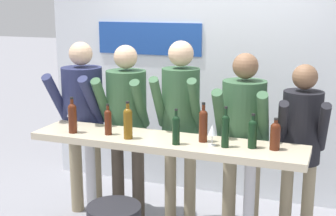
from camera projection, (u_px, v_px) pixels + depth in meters
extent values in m
cube|color=silver|center=(212.00, 82.00, 5.18)|extent=(3.94, 0.10, 2.55)
cube|color=#1E479E|center=(149.00, 39.00, 5.27)|extent=(1.25, 0.02, 0.36)
cube|color=beige|center=(165.00, 142.00, 3.91)|extent=(2.34, 0.48, 0.06)
cylinder|color=#B2B2B7|center=(91.00, 185.00, 4.27)|extent=(0.09, 0.09, 0.97)
cylinder|color=#B2B2B7|center=(249.00, 210.00, 3.77)|extent=(0.09, 0.09, 0.97)
cylinder|color=black|center=(114.00, 210.00, 3.50)|extent=(0.41, 0.41, 0.07)
cylinder|color=gray|center=(76.00, 172.00, 4.83)|extent=(0.13, 0.13, 0.85)
cylinder|color=gray|center=(95.00, 174.00, 4.76)|extent=(0.13, 0.13, 0.85)
cylinder|color=#23284C|center=(83.00, 101.00, 4.63)|extent=(0.41, 0.41, 0.67)
sphere|color=#D6AD89|center=(81.00, 54.00, 4.52)|extent=(0.23, 0.23, 0.23)
cylinder|color=#23284C|center=(57.00, 98.00, 4.52)|extent=(0.11, 0.41, 0.52)
cylinder|color=#23284C|center=(92.00, 101.00, 4.41)|extent=(0.11, 0.41, 0.52)
cylinder|color=#473D33|center=(118.00, 176.00, 4.73)|extent=(0.12, 0.12, 0.84)
cylinder|color=#473D33|center=(138.00, 178.00, 4.68)|extent=(0.12, 0.12, 0.84)
cylinder|color=#335638|center=(127.00, 105.00, 4.53)|extent=(0.43, 0.43, 0.66)
sphere|color=#D6AD89|center=(126.00, 57.00, 4.43)|extent=(0.23, 0.23, 0.23)
cylinder|color=#335638|center=(103.00, 102.00, 4.41)|extent=(0.14, 0.41, 0.52)
cylinder|color=#335638|center=(140.00, 104.00, 4.33)|extent=(0.14, 0.41, 0.52)
cylinder|color=gray|center=(170.00, 182.00, 4.54)|extent=(0.11, 0.11, 0.87)
cylinder|color=gray|center=(190.00, 184.00, 4.50)|extent=(0.11, 0.11, 0.87)
cylinder|color=#335638|center=(181.00, 105.00, 4.35)|extent=(0.39, 0.39, 0.68)
sphere|color=#D6AD89|center=(181.00, 54.00, 4.24)|extent=(0.23, 0.23, 0.23)
cylinder|color=#335638|center=(159.00, 102.00, 4.22)|extent=(0.13, 0.41, 0.53)
cylinder|color=#335638|center=(195.00, 104.00, 4.14)|extent=(0.13, 0.41, 0.53)
cylinder|color=gray|center=(229.00, 194.00, 4.30)|extent=(0.12, 0.12, 0.83)
cylinder|color=gray|center=(252.00, 197.00, 4.24)|extent=(0.12, 0.12, 0.83)
cylinder|color=#335638|center=(244.00, 117.00, 4.11)|extent=(0.41, 0.41, 0.65)
sphere|color=brown|center=(245.00, 66.00, 4.00)|extent=(0.22, 0.22, 0.22)
cylinder|color=#335638|center=(220.00, 115.00, 4.00)|extent=(0.12, 0.40, 0.51)
cylinder|color=#335638|center=(263.00, 118.00, 3.90)|extent=(0.12, 0.40, 0.51)
cylinder|color=gray|center=(286.00, 202.00, 4.19)|extent=(0.11, 0.11, 0.79)
cylinder|color=gray|center=(307.00, 204.00, 4.14)|extent=(0.11, 0.11, 0.79)
cylinder|color=black|center=(302.00, 127.00, 4.00)|extent=(0.38, 0.38, 0.62)
sphere|color=brown|center=(305.00, 77.00, 3.91)|extent=(0.21, 0.21, 0.21)
cylinder|color=black|center=(283.00, 125.00, 3.89)|extent=(0.13, 0.38, 0.48)
cylinder|color=black|center=(323.00, 128.00, 3.81)|extent=(0.13, 0.38, 0.48)
cylinder|color=#4C1E0F|center=(203.00, 128.00, 3.81)|extent=(0.07, 0.07, 0.23)
sphere|color=#4C1E0F|center=(203.00, 114.00, 3.78)|extent=(0.07, 0.07, 0.07)
cylinder|color=#4C1E0F|center=(203.00, 109.00, 3.77)|extent=(0.03, 0.03, 0.08)
cylinder|color=black|center=(204.00, 103.00, 3.76)|extent=(0.03, 0.03, 0.02)
cylinder|color=black|center=(176.00, 132.00, 3.74)|extent=(0.06, 0.06, 0.21)
sphere|color=black|center=(176.00, 120.00, 3.71)|extent=(0.06, 0.06, 0.06)
cylinder|color=black|center=(176.00, 115.00, 3.71)|extent=(0.02, 0.02, 0.07)
cylinder|color=black|center=(176.00, 110.00, 3.70)|extent=(0.03, 0.03, 0.02)
cylinder|color=#4C1E0F|center=(108.00, 124.00, 4.01)|extent=(0.06, 0.06, 0.19)
sphere|color=#4C1E0F|center=(108.00, 113.00, 3.99)|extent=(0.06, 0.06, 0.06)
cylinder|color=#4C1E0F|center=(108.00, 109.00, 3.98)|extent=(0.02, 0.02, 0.07)
cylinder|color=black|center=(108.00, 105.00, 3.97)|extent=(0.03, 0.03, 0.01)
cylinder|color=#4C1E0F|center=(73.00, 120.00, 4.07)|extent=(0.08, 0.08, 0.22)
sphere|color=#4C1E0F|center=(72.00, 108.00, 4.04)|extent=(0.08, 0.08, 0.08)
cylinder|color=#4C1E0F|center=(72.00, 103.00, 4.03)|extent=(0.03, 0.03, 0.08)
cylinder|color=black|center=(72.00, 98.00, 4.02)|extent=(0.03, 0.03, 0.02)
cylinder|color=black|center=(225.00, 133.00, 3.66)|extent=(0.06, 0.06, 0.23)
sphere|color=black|center=(226.00, 119.00, 3.64)|extent=(0.06, 0.06, 0.06)
cylinder|color=black|center=(226.00, 114.00, 3.63)|extent=(0.02, 0.02, 0.08)
cylinder|color=black|center=(226.00, 107.00, 3.62)|extent=(0.03, 0.03, 0.02)
cylinder|color=#4C1E0F|center=(275.00, 139.00, 3.61)|extent=(0.08, 0.08, 0.18)
sphere|color=#4C1E0F|center=(276.00, 128.00, 3.59)|extent=(0.08, 0.08, 0.08)
cylinder|color=#4C1E0F|center=(276.00, 124.00, 3.58)|extent=(0.03, 0.03, 0.06)
cylinder|color=black|center=(276.00, 119.00, 3.57)|extent=(0.03, 0.03, 0.01)
cylinder|color=brown|center=(128.00, 126.00, 3.89)|extent=(0.07, 0.07, 0.22)
sphere|color=brown|center=(128.00, 113.00, 3.87)|extent=(0.07, 0.07, 0.07)
cylinder|color=brown|center=(128.00, 108.00, 3.86)|extent=(0.03, 0.03, 0.08)
cylinder|color=black|center=(128.00, 102.00, 3.85)|extent=(0.03, 0.03, 0.02)
cylinder|color=black|center=(252.00, 136.00, 3.65)|extent=(0.07, 0.07, 0.19)
sphere|color=black|center=(253.00, 124.00, 3.63)|extent=(0.07, 0.07, 0.07)
cylinder|color=black|center=(253.00, 120.00, 3.62)|extent=(0.03, 0.03, 0.07)
cylinder|color=black|center=(253.00, 115.00, 3.61)|extent=(0.03, 0.03, 0.01)
cylinder|color=silver|center=(212.00, 145.00, 3.73)|extent=(0.06, 0.06, 0.01)
cylinder|color=silver|center=(212.00, 140.00, 3.72)|extent=(0.01, 0.01, 0.08)
cone|color=silver|center=(212.00, 130.00, 3.70)|extent=(0.07, 0.07, 0.09)
cylinder|color=silver|center=(71.00, 125.00, 4.34)|extent=(0.06, 0.06, 0.01)
cylinder|color=silver|center=(71.00, 120.00, 4.33)|extent=(0.01, 0.01, 0.08)
cone|color=silver|center=(71.00, 111.00, 4.31)|extent=(0.07, 0.07, 0.09)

